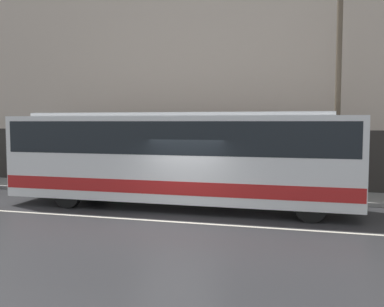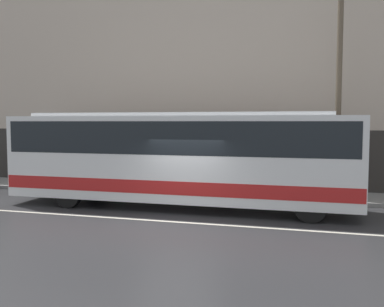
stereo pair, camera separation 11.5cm
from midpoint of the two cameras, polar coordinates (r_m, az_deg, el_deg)
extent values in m
plane|color=#2D2D30|center=(13.29, -2.17, -9.14)|extent=(60.00, 60.00, 0.00)
cube|color=gray|center=(18.26, 2.77, -5.19)|extent=(60.00, 2.51, 0.16)
cube|color=#B7A899|center=(19.53, 3.73, 11.21)|extent=(60.00, 0.30, 10.88)
cube|color=#2D2B28|center=(19.31, 3.58, -0.85)|extent=(60.00, 0.06, 2.72)
cube|color=beige|center=(13.29, -2.17, -9.12)|extent=(54.00, 0.14, 0.01)
cube|color=white|center=(15.23, -2.10, -0.51)|extent=(12.37, 2.49, 2.93)
cube|color=#B21E1E|center=(15.33, -2.10, -3.91)|extent=(12.31, 2.51, 0.45)
cube|color=black|center=(15.19, -2.11, 2.22)|extent=(12.00, 2.51, 1.11)
cube|color=orange|center=(14.58, 21.63, 3.98)|extent=(0.12, 1.86, 0.28)
cube|color=white|center=(15.18, -2.12, 5.23)|extent=(10.52, 2.11, 0.12)
cylinder|color=black|center=(13.66, 15.32, -6.81)|extent=(0.98, 0.28, 0.98)
cylinder|color=black|center=(15.79, 15.31, -5.32)|extent=(0.98, 0.28, 0.98)
cylinder|color=black|center=(15.98, -16.42, -5.23)|extent=(0.98, 0.28, 0.98)
cylinder|color=black|center=(17.84, -12.77, -4.18)|extent=(0.98, 0.28, 0.98)
cylinder|color=brown|center=(17.15, 18.72, 8.58)|extent=(0.22, 0.22, 8.56)
cylinder|color=#1E5933|center=(19.85, -10.02, -2.05)|extent=(0.36, 0.36, 1.52)
sphere|color=tan|center=(19.77, -10.05, 0.53)|extent=(0.28, 0.28, 0.28)
camera|label=1|loc=(0.06, -90.22, -0.02)|focal=40.00mm
camera|label=2|loc=(0.06, 89.78, 0.02)|focal=40.00mm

